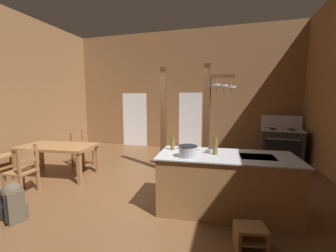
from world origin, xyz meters
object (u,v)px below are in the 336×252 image
(stockpot_on_counter, at_px, (188,151))
(mixing_bowl_on_counter, at_px, (212,150))
(dining_table, at_px, (58,149))
(backpack, at_px, (13,200))
(stove_range, at_px, (281,144))
(ladderback_chair_by_post, at_px, (23,171))
(kitchen_island, at_px, (225,183))
(step_stool, at_px, (250,236))
(bottle_tall_on_counter, at_px, (215,146))
(bottle_short_on_counter, at_px, (173,144))
(ladderback_chair_near_window, at_px, (82,149))

(stockpot_on_counter, height_order, mixing_bowl_on_counter, stockpot_on_counter)
(dining_table, height_order, backpack, dining_table)
(stove_range, bearing_deg, backpack, -134.84)
(mixing_bowl_on_counter, bearing_deg, ladderback_chair_by_post, -170.69)
(kitchen_island, xyz_separation_m, stove_range, (1.58, 3.48, 0.02))
(step_stool, bearing_deg, mixing_bowl_on_counter, 118.33)
(bottle_tall_on_counter, bearing_deg, stockpot_on_counter, -146.81)
(stove_range, relative_size, bottle_tall_on_counter, 3.89)
(bottle_short_on_counter, bearing_deg, mixing_bowl_on_counter, 4.16)
(ladderback_chair_near_window, relative_size, ladderback_chair_by_post, 1.00)
(kitchen_island, height_order, stove_range, stove_range)
(ladderback_chair_near_window, xyz_separation_m, mixing_bowl_on_counter, (3.60, -1.25, 0.51))
(kitchen_island, distance_m, step_stool, 0.97)
(backpack, distance_m, bottle_short_on_counter, 2.60)
(dining_table, bearing_deg, step_stool, -19.13)
(stove_range, relative_size, step_stool, 3.23)
(bottle_tall_on_counter, bearing_deg, bottle_short_on_counter, 169.98)
(step_stool, relative_size, mixing_bowl_on_counter, 2.45)
(stockpot_on_counter, distance_m, mixing_bowl_on_counter, 0.55)
(dining_table, relative_size, ladderback_chair_near_window, 1.88)
(kitchen_island, height_order, bottle_short_on_counter, bottle_short_on_counter)
(ladderback_chair_by_post, distance_m, mixing_bowl_on_counter, 3.59)
(stove_range, bearing_deg, ladderback_chair_by_post, -143.84)
(step_stool, relative_size, backpack, 0.68)
(step_stool, distance_m, mixing_bowl_on_counter, 1.42)
(ladderback_chair_by_post, xyz_separation_m, bottle_tall_on_counter, (3.57, 0.40, 0.62))
(dining_table, relative_size, bottle_tall_on_counter, 5.26)
(stove_range, relative_size, stockpot_on_counter, 3.67)
(step_stool, relative_size, bottle_tall_on_counter, 1.20)
(ladderback_chair_by_post, bearing_deg, stockpot_on_counter, 2.47)
(stove_range, xyz_separation_m, stockpot_on_counter, (-2.15, -3.76, 0.54))
(dining_table, bearing_deg, stove_range, 28.24)
(kitchen_island, relative_size, dining_table, 1.24)
(backpack, bearing_deg, bottle_short_on_counter, 31.08)
(dining_table, bearing_deg, kitchen_island, -8.42)
(dining_table, xyz_separation_m, stockpot_on_counter, (3.27, -0.84, 0.37))
(step_stool, relative_size, bottle_short_on_counter, 1.51)
(dining_table, xyz_separation_m, ladderback_chair_by_post, (0.09, -0.98, -0.20))
(dining_table, height_order, stockpot_on_counter, stockpot_on_counter)
(bottle_tall_on_counter, bearing_deg, ladderback_chair_near_window, 158.76)
(bottle_short_on_counter, bearing_deg, dining_table, 171.16)
(stove_range, xyz_separation_m, dining_table, (-5.42, -2.91, 0.17))
(stove_range, height_order, dining_table, stove_range)
(kitchen_island, height_order, ladderback_chair_by_post, ladderback_chair_by_post)
(dining_table, distance_m, ladderback_chair_near_window, 0.86)
(dining_table, xyz_separation_m, backpack, (0.79, -1.74, -0.34))
(ladderback_chair_by_post, distance_m, bottle_tall_on_counter, 3.65)
(ladderback_chair_near_window, xyz_separation_m, backpack, (0.79, -2.58, -0.14))
(bottle_short_on_counter, bearing_deg, kitchen_island, -7.05)
(dining_table, height_order, bottle_tall_on_counter, bottle_tall_on_counter)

